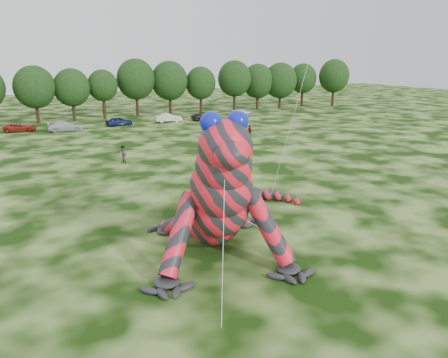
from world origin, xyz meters
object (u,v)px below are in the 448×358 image
tree_15 (280,86)px  tree_12 (201,90)px  car_2 (20,128)px  car_7 (242,113)px  inflatable_gecko (209,173)px  spectator_5 (235,150)px  tree_8 (72,95)px  tree_10 (136,88)px  tree_7 (35,95)px  tree_16 (303,85)px  car_3 (66,126)px  car_4 (119,121)px  car_6 (206,117)px  tree_14 (258,87)px  spectator_1 (123,155)px  tree_9 (103,94)px  car_5 (169,118)px  tree_17 (334,83)px  tree_11 (170,88)px  spectator_3 (249,131)px  tree_13 (234,86)px

tree_15 → tree_12: bearing=-179.9°
car_2 → car_7: bearing=-80.3°
inflatable_gecko → spectator_5: bearing=71.7°
tree_12 → car_2: (-33.12, -9.09, -3.84)m
tree_8 → tree_10: 11.75m
tree_7 → tree_16: tree_7 is taller
tree_16 → spectator_5: 55.10m
car_3 → car_4: (8.39, 1.87, -0.03)m
tree_8 → tree_16: bearing=2.8°
tree_8 → car_6: (20.79, -9.36, -3.79)m
tree_14 → spectator_1: (-37.38, -36.56, -3.77)m
tree_9 → car_4: 10.03m
tree_14 → tree_16: size_ratio=1.00×
car_3 → spectator_5: size_ratio=3.05×
tree_12 → car_5: tree_12 is taller
tree_16 → car_7: 22.86m
car_4 → car_6: (15.08, -0.37, -0.04)m
car_2 → tree_9: bearing=-50.7°
tree_8 → tree_15: 42.70m
tree_9 → spectator_5: tree_9 is taller
tree_15 → tree_17: (13.47, -1.11, 0.33)m
inflatable_gecko → spectator_1: (-0.17, 21.94, -3.24)m
inflatable_gecko → car_5: (13.88, 48.46, -3.43)m
tree_7 → car_7: bearing=-11.1°
tree_8 → tree_11: (18.00, 1.21, 0.56)m
tree_15 → spectator_5: size_ratio=5.70×
tree_11 → tree_10: bearing=176.6°
car_7 → car_2: bearing=95.2°
car_3 → spectator_1: bearing=-165.7°
tree_17 → car_4: bearing=-170.3°
tree_15 → car_5: bearing=-162.2°
tree_11 → tree_15: (24.69, -0.42, -0.22)m
tree_7 → tree_9: tree_7 is taller
tree_8 → car_6: size_ratio=1.82×
spectator_1 → tree_7: bearing=170.3°
tree_16 → car_4: tree_16 is taller
tree_11 → car_7: bearing=-36.3°
tree_15 → car_6: (-21.90, -10.14, -4.14)m
tree_14 → spectator_3: bearing=-121.9°
tree_9 → spectator_1: bearing=-98.1°
tree_13 → car_7: (-2.11, -7.19, -4.39)m
car_2 → tree_13: bearing=-70.3°
tree_8 → car_3: tree_8 is taller
tree_7 → tree_17: 62.03m
tree_12 → car_6: 11.34m
inflatable_gecko → tree_11: size_ratio=1.66×
car_7 → spectator_3: size_ratio=2.77×
car_2 → tree_15: bearing=-72.2°
tree_16 → tree_11: bearing=-177.9°
tree_9 → spectator_3: bearing=-62.1°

